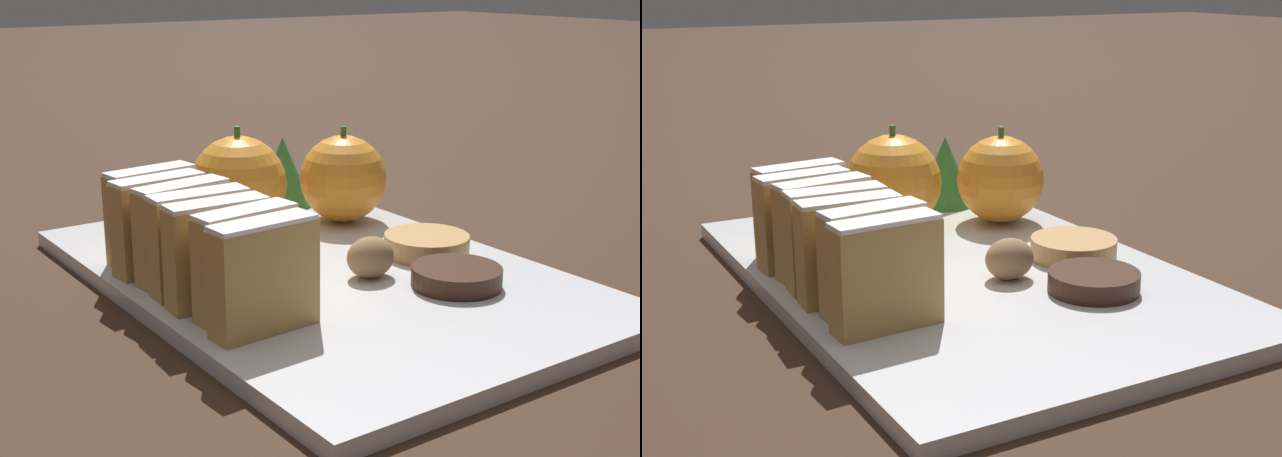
# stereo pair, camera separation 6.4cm
# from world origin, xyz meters

# --- Properties ---
(ground_plane) EXTENTS (6.00, 6.00, 0.00)m
(ground_plane) POSITION_xyz_m (0.00, 0.00, 0.00)
(ground_plane) COLOR #382316
(serving_platter) EXTENTS (0.28, 0.42, 0.01)m
(serving_platter) POSITION_xyz_m (0.00, 0.00, 0.01)
(serving_platter) COLOR silver
(serving_platter) RESTS_ON ground_plane
(stollen_slice_front) EXTENTS (0.07, 0.03, 0.07)m
(stollen_slice_front) POSITION_xyz_m (-0.09, -0.08, 0.05)
(stollen_slice_front) COLOR tan
(stollen_slice_front) RESTS_ON serving_platter
(stollen_slice_second) EXTENTS (0.07, 0.03, 0.07)m
(stollen_slice_second) POSITION_xyz_m (-0.09, -0.05, 0.05)
(stollen_slice_second) COLOR tan
(stollen_slice_second) RESTS_ON serving_platter
(stollen_slice_third) EXTENTS (0.07, 0.02, 0.07)m
(stollen_slice_third) POSITION_xyz_m (-0.10, -0.02, 0.05)
(stollen_slice_third) COLOR tan
(stollen_slice_third) RESTS_ON serving_platter
(stollen_slice_fourth) EXTENTS (0.07, 0.02, 0.07)m
(stollen_slice_fourth) POSITION_xyz_m (-0.09, 0.01, 0.05)
(stollen_slice_fourth) COLOR tan
(stollen_slice_fourth) RESTS_ON serving_platter
(stollen_slice_fifth) EXTENTS (0.07, 0.03, 0.07)m
(stollen_slice_fifth) POSITION_xyz_m (-0.09, 0.03, 0.05)
(stollen_slice_fifth) COLOR tan
(stollen_slice_fifth) RESTS_ON serving_platter
(stollen_slice_sixth) EXTENTS (0.07, 0.03, 0.07)m
(stollen_slice_sixth) POSITION_xyz_m (-0.10, 0.06, 0.05)
(stollen_slice_sixth) COLOR tan
(stollen_slice_sixth) RESTS_ON serving_platter
(stollen_slice_back) EXTENTS (0.07, 0.03, 0.07)m
(stollen_slice_back) POSITION_xyz_m (-0.09, 0.09, 0.05)
(stollen_slice_back) COLOR tan
(stollen_slice_back) RESTS_ON serving_platter
(orange_near) EXTENTS (0.08, 0.08, 0.09)m
(orange_near) POSITION_xyz_m (0.00, 0.12, 0.05)
(orange_near) COLOR orange
(orange_near) RESTS_ON serving_platter
(orange_far) EXTENTS (0.07, 0.07, 0.08)m
(orange_far) POSITION_xyz_m (0.09, 0.09, 0.05)
(orange_far) COLOR orange
(orange_far) RESTS_ON serving_platter
(walnut) EXTENTS (0.04, 0.03, 0.03)m
(walnut) POSITION_xyz_m (0.02, -0.04, 0.03)
(walnut) COLOR #8E6B47
(walnut) RESTS_ON serving_platter
(chocolate_cookie) EXTENTS (0.06, 0.06, 0.01)m
(chocolate_cookie) POSITION_xyz_m (0.05, -0.09, 0.02)
(chocolate_cookie) COLOR #381E14
(chocolate_cookie) RESTS_ON serving_platter
(gingerbread_cookie) EXTENTS (0.07, 0.07, 0.02)m
(gingerbread_cookie) POSITION_xyz_m (0.08, -0.02, 0.02)
(gingerbread_cookie) COLOR tan
(gingerbread_cookie) RESTS_ON serving_platter
(evergreen_sprig) EXTENTS (0.06, 0.06, 0.06)m
(evergreen_sprig) POSITION_xyz_m (0.07, 0.16, 0.04)
(evergreen_sprig) COLOR #2D7538
(evergreen_sprig) RESTS_ON serving_platter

